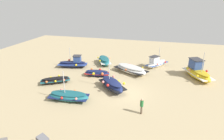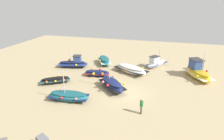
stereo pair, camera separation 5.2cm
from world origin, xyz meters
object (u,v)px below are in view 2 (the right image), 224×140
Objects in this scene: fishing_boat_1 at (55,80)px; fishing_boat_2 at (197,72)px; fishing_boat_4 at (73,63)px; fishing_boat_0 at (112,84)px; fishing_boat_7 at (97,73)px; fishing_boat_3 at (157,63)px; person_walking at (141,105)px; fishing_boat_6 at (104,61)px; fishing_boat_8 at (131,69)px; fishing_boat_5 at (69,96)px.

fishing_boat_1 is 18.92m from fishing_boat_2.
fishing_boat_0 is at bearing -49.14° from fishing_boat_4.
fishing_boat_7 is at bearing -171.91° from fishing_boat_1.
fishing_boat_4 is at bearing -39.77° from fishing_boat_3.
fishing_boat_7 is at bearing 141.95° from person_walking.
fishing_boat_2 is at bearing -174.43° from fishing_boat_7.
person_walking is (-7.25, 7.91, 0.49)m from fishing_boat_7.
fishing_boat_6 reaches higher than fishing_boat_8.
fishing_boat_3 is at bearing -173.32° from fishing_boat_1.
fishing_boat_8 is (3.40, 3.72, -0.07)m from fishing_boat_3.
fishing_boat_4 reaches higher than fishing_boat_1.
fishing_boat_4 is 1.07× the size of fishing_boat_5.
fishing_boat_5 is at bearing 100.35° from fishing_boat_2.
person_walking is (-11.57, 4.17, 0.50)m from fishing_boat_1.
person_walking is at bearing -44.98° from fishing_boat_8.
fishing_boat_3 is 2.71× the size of person_walking.
fishing_boat_7 is (-4.32, -3.74, 0.02)m from fishing_boat_1.
fishing_boat_4 reaches higher than fishing_boat_7.
fishing_boat_3 reaches higher than fishing_boat_6.
fishing_boat_2 is 3.43× the size of person_walking.
fishing_boat_4 is 1.09× the size of fishing_boat_6.
fishing_boat_0 is 10.77m from fishing_boat_3.
fishing_boat_3 is (-12.08, -9.94, 0.21)m from fishing_boat_1.
fishing_boat_2 is 1.24× the size of fishing_boat_6.
person_walking reaches higher than fishing_boat_7.
fishing_boat_7 is (-0.58, 5.29, -0.15)m from fishing_boat_6.
fishing_boat_3 is 0.78× the size of fishing_boat_8.
fishing_boat_0 reaches higher than fishing_boat_7.
fishing_boat_6 is (-3.74, -9.03, 0.17)m from fishing_boat_1.
fishing_boat_4 is 5.45m from fishing_boat_7.
fishing_boat_3 is at bearing -111.36° from fishing_boat_6.
fishing_boat_6 is at bearing 54.37° from fishing_boat_2.
person_walking reaches higher than fishing_boat_8.
person_walking is at bearing -1.06° from fishing_boat_0.
fishing_boat_6 reaches higher than fishing_boat_7.
fishing_boat_1 is at bearing 129.94° from fishing_boat_6.
fishing_boat_0 reaches higher than fishing_boat_6.
fishing_boat_0 is at bearing 40.65° from fishing_boat_5.
fishing_boat_2 is 1.27× the size of fishing_boat_3.
fishing_boat_2 reaches higher than fishing_boat_7.
fishing_boat_1 is 15.64m from fishing_boat_3.
fishing_boat_0 is at bearing 142.51° from person_walking.
fishing_boat_0 reaches higher than fishing_boat_1.
fishing_boat_2 is 9.03m from fishing_boat_8.
person_walking is at bearing -176.90° from fishing_boat_6.
fishing_boat_8 is at bearing 115.01° from person_walking.
fishing_boat_2 is at bearing 78.39° from fishing_boat_0.
fishing_boat_4 reaches higher than fishing_boat_3.
fishing_boat_5 is at bearing 2.33° from fishing_boat_3.
fishing_boat_3 is at bearing 4.33° from fishing_boat_4.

